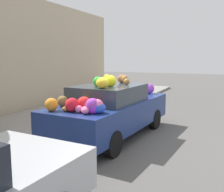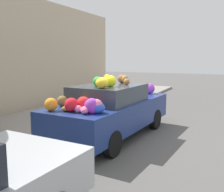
{
  "view_description": "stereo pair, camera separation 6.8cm",
  "coord_description": "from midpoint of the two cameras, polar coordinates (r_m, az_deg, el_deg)",
  "views": [
    {
      "loc": [
        -6.33,
        -2.94,
        2.15
      ],
      "look_at": [
        0.0,
        0.02,
        1.12
      ],
      "focal_mm": 42.0,
      "sensor_mm": 36.0,
      "label": 1
    },
    {
      "loc": [
        -6.3,
        -3.0,
        2.15
      ],
      "look_at": [
        0.0,
        0.02,
        1.12
      ],
      "focal_mm": 42.0,
      "sensor_mm": 36.0,
      "label": 2
    }
  ],
  "objects": [
    {
      "name": "fire_hydrant",
      "position": [
        10.3,
        -0.84,
        -0.96
      ],
      "size": [
        0.2,
        0.2,
        0.7
      ],
      "color": "#B2B2B7",
      "rests_on": "sidewalk_curb"
    },
    {
      "name": "art_car",
      "position": [
        7.06,
        0.03,
        -2.89
      ],
      "size": [
        4.35,
        1.96,
        1.71
      ],
      "rotation": [
        0.0,
        0.0,
        -0.07
      ],
      "color": "navy",
      "rests_on": "ground"
    },
    {
      "name": "sidewalk_curb",
      "position": [
        8.74,
        -15.89,
        -5.74
      ],
      "size": [
        24.0,
        3.2,
        0.13
      ],
      "color": "gray",
      "rests_on": "ground"
    },
    {
      "name": "ground_plane",
      "position": [
        7.3,
        0.43,
        -8.73
      ],
      "size": [
        60.0,
        60.0,
        0.0
      ],
      "primitive_type": "plane",
      "color": "#565451"
    }
  ]
}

